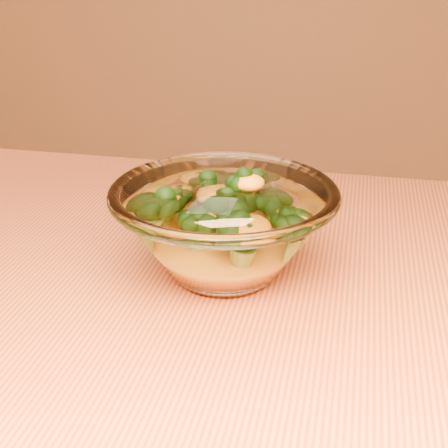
{
  "coord_description": "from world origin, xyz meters",
  "views": [
    {
      "loc": [
        0.22,
        -0.39,
        1.04
      ],
      "look_at": [
        0.11,
        0.1,
        0.8
      ],
      "focal_mm": 50.0,
      "sensor_mm": 36.0,
      "label": 1
    }
  ],
  "objects": [
    {
      "name": "glass_bowl",
      "position": [
        0.11,
        0.1,
        0.8
      ],
      "size": [
        0.2,
        0.2,
        0.09
      ],
      "color": "white",
      "rests_on": "table"
    },
    {
      "name": "table",
      "position": [
        0.0,
        0.0,
        0.65
      ],
      "size": [
        1.2,
        0.8,
        0.75
      ],
      "color": "#BA6037",
      "rests_on": "ground"
    },
    {
      "name": "cheese_sauce",
      "position": [
        0.11,
        0.1,
        0.78
      ],
      "size": [
        0.12,
        0.12,
        0.03
      ],
      "primitive_type": "ellipsoid",
      "color": "orange",
      "rests_on": "glass_bowl"
    },
    {
      "name": "broccoli_heap",
      "position": [
        0.1,
        0.11,
        0.81
      ],
      "size": [
        0.15,
        0.13,
        0.07
      ],
      "color": "black",
      "rests_on": "cheese_sauce"
    }
  ]
}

